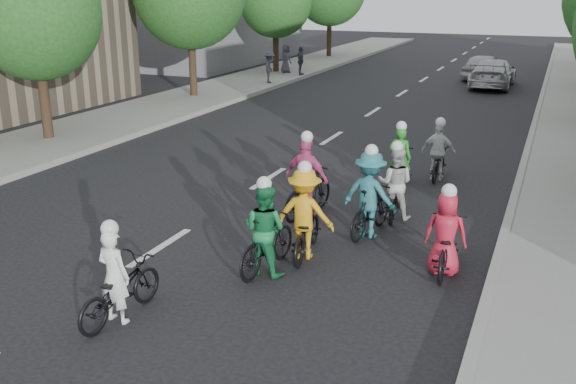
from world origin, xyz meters
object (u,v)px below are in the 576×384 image
Objects in this scene: cyclist_7 at (370,201)px; spectator_0 at (270,67)px; follow_car_trail at (483,67)px; spectator_2 at (286,59)px; cyclist_4 at (446,241)px; follow_car_lead at (493,73)px; cyclist_3 at (307,185)px; cyclist_5 at (400,164)px; cyclist_6 at (395,190)px; cyclist_1 at (266,236)px; cyclist_2 at (305,222)px; cyclist_8 at (438,158)px; spectator_1 at (301,61)px; cyclist_0 at (118,286)px.

cyclist_7 is 20.24m from spectator_0.
follow_car_trail is 2.57× the size of spectator_2.
cyclist_4 is 0.44× the size of follow_car_trail.
cyclist_3 is at bearing 85.69° from follow_car_lead.
spectator_0 is (-9.52, -6.44, 0.25)m from follow_car_trail.
spectator_2 reaches higher than cyclist_5.
spectator_2 is (-0.78, 3.88, -0.00)m from spectator_0.
cyclist_4 is 1.03× the size of cyclist_6.
cyclist_1 is at bearing 73.73° from cyclist_7.
cyclist_2 is 0.46× the size of follow_car_trail.
cyclist_4 is 1.13× the size of spectator_0.
spectator_0 is (-10.35, 16.24, 0.32)m from cyclist_6.
cyclist_5 is 0.35× the size of follow_car_lead.
cyclist_8 reaches higher than follow_car_trail.
cyclist_3 is 0.48× the size of follow_car_trail.
cyclist_4 is 0.37× the size of follow_car_lead.
cyclist_4 is at bearing 163.48° from cyclist_3.
cyclist_3 reaches higher than cyclist_7.
cyclist_4 is (3.23, -1.70, -0.14)m from cyclist_3.
spectator_1 is (-10.02, 19.56, 0.30)m from cyclist_6.
follow_car_trail is (-0.62, 23.96, -0.06)m from cyclist_7.
cyclist_6 is at bearing 99.11° from follow_car_trail.
cyclist_7 is at bearing -141.33° from spectator_2.
cyclist_3 is at bearing 16.71° from cyclist_6.
cyclist_2 is at bearing 87.95° from follow_car_lead.
cyclist_7 is at bearing -112.98° from cyclist_0.
spectator_2 is (-11.13, 20.12, 0.32)m from cyclist_6.
follow_car_lead is (1.31, 23.69, 0.03)m from cyclist_1.
cyclist_6 is 22.99m from spectator_2.
cyclist_1 reaches higher than cyclist_8.
cyclist_7 is 1.25× the size of spectator_1.
cyclist_4 is (2.87, 1.21, -0.10)m from cyclist_1.
cyclist_3 reaches higher than cyclist_2.
cyclist_6 is 19.26m from spectator_0.
cyclist_2 is 1.13× the size of cyclist_8.
spectator_0 is at bearing -49.45° from cyclist_7.
cyclist_6 is 3.24m from cyclist_8.
cyclist_4 is 2.84m from cyclist_6.
cyclist_1 is 7.06m from cyclist_8.
cyclist_0 is 0.93× the size of cyclist_3.
spectator_1 is (-7.30, 25.56, 0.38)m from cyclist_0.
cyclist_0 is 3.69m from cyclist_2.
cyclist_8 is (1.73, 6.85, -0.10)m from cyclist_1.
cyclist_1 is 1.02× the size of cyclist_4.
cyclist_1 is 1.06× the size of cyclist_5.
cyclist_1 is 5.86m from cyclist_5.
cyclist_2 reaches higher than spectator_2.
cyclist_3 is at bearing -144.15° from spectator_2.
cyclist_8 is at bearing -126.50° from cyclist_5.
spectator_0 is at bearing -62.96° from cyclist_6.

